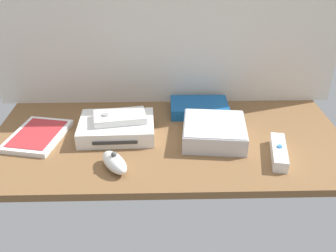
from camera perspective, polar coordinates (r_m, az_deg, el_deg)
ground_plane at (r=107.48cm, az=0.00°, el=-2.33°), size 100.00×48.00×2.00cm
back_wall at (r=118.47cm, az=-0.31°, el=17.92°), size 110.00×1.20×64.00cm
game_console at (r=108.76cm, az=-7.72°, el=-0.25°), size 21.51×17.03×4.40cm
mini_computer at (r=105.89cm, az=6.96°, el=-0.80°), size 18.71×18.71×5.30cm
game_case at (r=112.96cm, az=-19.02°, el=-1.37°), size 17.13×21.34×1.56cm
network_router at (r=120.60cm, az=4.71°, el=2.77°), size 18.15×12.56×3.40cm
remote_wand at (r=102.41cm, az=16.34°, el=-3.76°), size 6.49×15.22×3.40cm
remote_nunchuk at (r=94.34cm, az=-8.06°, el=-5.44°), size 9.08×10.80×5.10cm
remote_classic_pad at (r=107.45cm, az=-7.27°, el=1.34°), size 15.49×10.19×2.40cm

